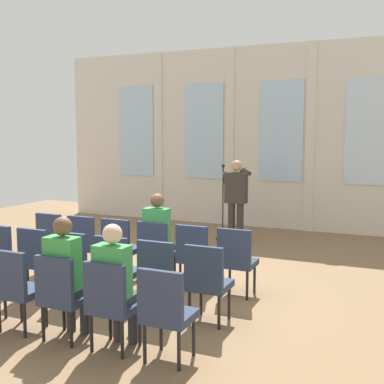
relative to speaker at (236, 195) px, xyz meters
name	(u,v)px	position (x,y,z in m)	size (l,w,h in m)	color
ground_plane	(114,296)	(-0.48, -3.70, -0.96)	(14.39, 14.39, 0.00)	#846647
rear_partition	(244,137)	(-0.45, 1.82, 1.12)	(9.34, 0.14, 4.14)	silver
speaker	(236,195)	(0.00, 0.00, 0.00)	(0.51, 0.69, 1.65)	#332D28
mic_stand	(223,223)	(-0.34, 0.18, -0.62)	(0.28, 0.28, 1.55)	black
chair_r0_c0	(54,238)	(-2.01, -3.06, -0.42)	(0.46, 0.44, 0.94)	black
chair_r0_c1	(86,241)	(-1.40, -3.06, -0.42)	(0.46, 0.44, 0.94)	black
chair_r0_c2	(120,245)	(-0.79, -3.06, -0.42)	(0.46, 0.44, 0.94)	black
chair_r0_c3	(156,249)	(-0.18, -3.06, -0.42)	(0.46, 0.44, 0.94)	black
audience_r0_c3	(158,234)	(-0.18, -2.98, -0.22)	(0.36, 0.39, 1.33)	#2D2D33
chair_r0_c4	(195,253)	(0.43, -3.06, -0.42)	(0.46, 0.44, 0.94)	black
chair_r0_c5	(237,257)	(1.04, -3.06, -0.42)	(0.46, 0.44, 0.94)	black
chair_r1_c0	(4,253)	(-2.01, -4.11, -0.42)	(0.46, 0.44, 0.94)	black
chair_r1_c1	(39,257)	(-1.40, -4.11, -0.42)	(0.46, 0.44, 0.94)	black
chair_r1_c2	(76,262)	(-0.79, -4.11, -0.42)	(0.46, 0.44, 0.94)	black
chair_r1_c3	(116,267)	(-0.18, -4.11, -0.42)	(0.46, 0.44, 0.94)	black
chair_r1_c4	(160,273)	(0.43, -4.11, -0.42)	(0.46, 0.44, 0.94)	black
chair_r1_c5	(207,279)	(1.04, -4.11, -0.42)	(0.46, 0.44, 0.94)	black
chair_r2_c2	(17,285)	(-0.79, -5.16, -0.42)	(0.46, 0.44, 0.94)	black
chair_r2_c3	(62,292)	(-0.18, -5.16, -0.42)	(0.46, 0.44, 0.94)	black
audience_r2_c3	(66,272)	(-0.18, -5.08, -0.22)	(0.36, 0.39, 1.33)	#2D2D33
chair_r2_c4	(111,300)	(0.43, -5.16, -0.42)	(0.46, 0.44, 0.94)	black
audience_r2_c4	(115,280)	(0.43, -5.08, -0.24)	(0.36, 0.39, 1.30)	#2D2D33
chair_r2_c5	(166,309)	(1.04, -5.16, -0.42)	(0.46, 0.44, 0.94)	black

